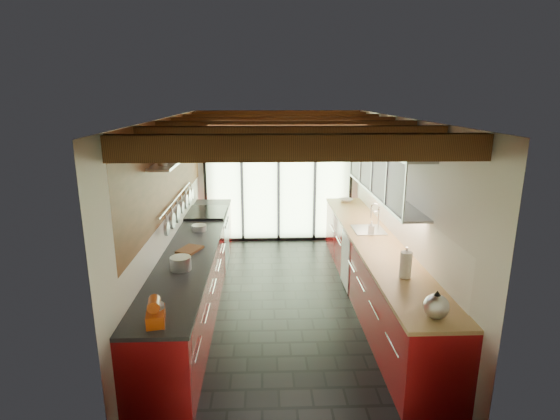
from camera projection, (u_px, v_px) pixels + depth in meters
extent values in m
plane|color=black|center=(285.00, 300.00, 6.36)|extent=(5.50, 5.50, 0.00)
plane|color=silver|center=(278.00, 177.00, 8.68)|extent=(3.20, 0.00, 3.20)
plane|color=silver|center=(303.00, 308.00, 3.37)|extent=(3.20, 0.00, 3.20)
plane|color=silver|center=(169.00, 215.00, 5.97)|extent=(0.00, 5.50, 5.50)
plane|color=silver|center=(400.00, 213.00, 6.09)|extent=(0.00, 5.50, 5.50)
plane|color=#472814|center=(286.00, 118.00, 5.69)|extent=(5.50, 5.50, 0.00)
cube|color=#593316|center=(299.00, 148.00, 3.55)|extent=(3.14, 0.14, 0.22)
cube|color=#593316|center=(292.00, 137.00, 4.42)|extent=(3.14, 0.14, 0.22)
cube|color=#593316|center=(287.00, 130.00, 5.29)|extent=(3.14, 0.14, 0.22)
cube|color=#593316|center=(284.00, 125.00, 6.16)|extent=(3.14, 0.14, 0.22)
cube|color=#593316|center=(281.00, 121.00, 7.03)|extent=(3.14, 0.14, 0.22)
cube|color=#593316|center=(279.00, 118.00, 7.90)|extent=(3.14, 0.14, 0.22)
cube|color=brown|center=(278.00, 124.00, 8.38)|extent=(3.14, 0.06, 0.50)
plane|color=brown|center=(171.00, 164.00, 5.99)|extent=(0.00, 4.90, 4.90)
plane|color=#C6EAAD|center=(278.00, 188.00, 8.73)|extent=(2.90, 0.00, 2.90)
cube|color=black|center=(206.00, 189.00, 8.66)|extent=(0.05, 0.04, 2.15)
cube|color=black|center=(350.00, 188.00, 8.77)|extent=(0.05, 0.04, 2.15)
cube|color=black|center=(279.00, 189.00, 8.68)|extent=(0.06, 0.05, 2.15)
cube|color=black|center=(278.00, 134.00, 8.41)|extent=(2.90, 0.05, 0.06)
cylinder|color=red|center=(279.00, 124.00, 8.34)|extent=(0.34, 0.04, 0.34)
cylinder|color=beige|center=(279.00, 124.00, 8.32)|extent=(0.28, 0.02, 0.28)
cube|color=maroon|center=(196.00, 273.00, 6.20)|extent=(0.65, 5.00, 0.88)
cube|color=black|center=(194.00, 242.00, 6.08)|extent=(0.68, 5.00, 0.04)
cube|color=silver|center=(208.00, 240.00, 7.60)|extent=(0.66, 0.90, 0.90)
cube|color=black|center=(207.00, 213.00, 7.48)|extent=(0.65, 0.90, 0.06)
cube|color=maroon|center=(373.00, 270.00, 6.30)|extent=(0.65, 5.00, 0.88)
cube|color=tan|center=(375.00, 240.00, 6.18)|extent=(0.68, 5.00, 0.04)
cube|color=white|center=(345.00, 260.00, 6.67)|extent=(0.02, 0.60, 0.84)
cube|color=silver|center=(368.00, 230.00, 6.56)|extent=(0.45, 0.52, 0.02)
cylinder|color=silver|center=(379.00, 219.00, 6.52)|extent=(0.02, 0.02, 0.34)
torus|color=silver|center=(375.00, 208.00, 6.47)|extent=(0.14, 0.02, 0.14)
plane|color=silver|center=(372.00, 170.00, 6.22)|extent=(0.00, 3.00, 3.00)
cube|color=#9EA0A5|center=(383.00, 193.00, 6.32)|extent=(0.34, 3.00, 0.03)
cube|color=#9EA0A5|center=(386.00, 147.00, 6.14)|extent=(0.34, 3.00, 0.03)
cylinder|color=silver|center=(177.00, 198.00, 6.22)|extent=(0.02, 2.20, 0.02)
cube|color=silver|center=(179.00, 155.00, 5.96)|extent=(0.28, 2.60, 0.03)
cylinder|color=silver|center=(167.00, 229.00, 5.40)|extent=(0.04, 0.18, 0.18)
cylinder|color=silver|center=(172.00, 221.00, 5.73)|extent=(0.04, 0.22, 0.22)
cylinder|color=silver|center=(177.00, 214.00, 6.07)|extent=(0.04, 0.26, 0.26)
cylinder|color=silver|center=(182.00, 207.00, 6.41)|extent=(0.04, 0.18, 0.18)
cylinder|color=silver|center=(186.00, 202.00, 6.75)|extent=(0.04, 0.22, 0.22)
cylinder|color=silver|center=(189.00, 197.00, 7.04)|extent=(0.04, 0.26, 0.26)
cylinder|color=silver|center=(192.00, 194.00, 7.28)|extent=(0.04, 0.18, 0.18)
cube|color=#C7460F|center=(156.00, 317.00, 3.89)|extent=(0.20, 0.30, 0.12)
cylinder|color=#C7460F|center=(154.00, 304.00, 3.84)|extent=(0.14, 0.19, 0.11)
cylinder|color=silver|center=(157.00, 310.00, 3.93)|extent=(0.16, 0.16, 0.12)
cylinder|color=silver|center=(181.00, 263.00, 5.07)|extent=(0.31, 0.31, 0.16)
cylinder|color=silver|center=(199.00, 228.00, 6.54)|extent=(0.29, 0.29, 0.09)
cube|color=brown|center=(190.00, 249.00, 5.71)|extent=(0.35, 0.40, 0.03)
sphere|color=silver|center=(436.00, 305.00, 3.98)|extent=(0.30, 0.30, 0.23)
cone|color=black|center=(438.00, 293.00, 3.95)|extent=(0.11, 0.11, 0.06)
cylinder|color=silver|center=(431.00, 298.00, 4.10)|extent=(0.05, 0.09, 0.05)
cylinder|color=white|center=(406.00, 265.00, 4.83)|extent=(0.17, 0.17, 0.30)
cylinder|color=silver|center=(407.00, 250.00, 4.78)|extent=(0.03, 0.03, 0.06)
imported|color=silver|center=(371.00, 228.00, 6.36)|extent=(0.11, 0.11, 0.20)
imported|color=silver|center=(346.00, 200.00, 8.29)|extent=(0.30, 0.30, 0.06)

